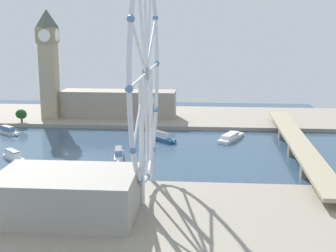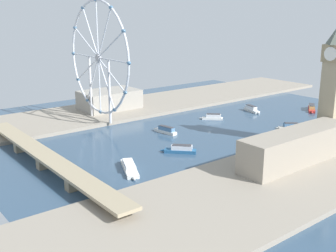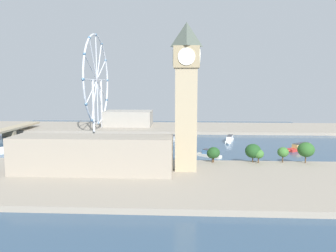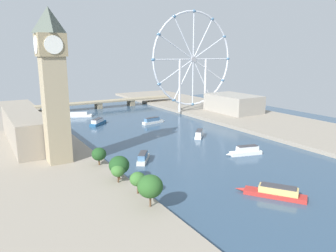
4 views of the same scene
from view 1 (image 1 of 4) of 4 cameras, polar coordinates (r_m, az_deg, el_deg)
name	(u,v)px [view 1 (image 1 of 4)]	position (r m, az deg, el deg)	size (l,w,h in m)	color
ground_plane	(66,151)	(340.49, -11.48, -2.74)	(393.49, 393.49, 0.00)	#334C66
riverbank_left	(101,116)	(445.75, -7.57, 1.16)	(90.00, 520.00, 3.00)	gray
clock_tower	(49,62)	(429.36, -13.40, 7.05)	(16.34, 16.34, 89.99)	tan
parliament_block	(119,104)	(431.08, -5.58, 2.55)	(22.00, 96.36, 22.38)	gray
ferris_wheel	(146,75)	(237.24, -2.52, 5.79)	(106.50, 3.20, 110.44)	silver
riverside_hall	(67,195)	(220.85, -11.40, -7.68)	(38.76, 59.00, 19.13)	gray
river_bridge	(299,145)	(330.84, 14.62, -2.08)	(205.49, 14.27, 9.09)	tan
tour_boat_0	(8,131)	(398.43, -17.69, -0.52)	(16.86, 21.03, 5.92)	beige
tour_boat_2	(162,137)	(359.42, -0.66, -1.27)	(22.81, 22.40, 6.14)	#235684
tour_boat_3	(119,154)	(316.48, -5.63, -3.22)	(26.57, 8.62, 6.21)	white
tour_boat_4	(13,156)	(326.57, -17.16, -3.25)	(18.93, 19.49, 5.88)	white
tour_boat_5	(231,137)	(365.10, 7.18, -1.24)	(36.18, 20.18, 4.95)	white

